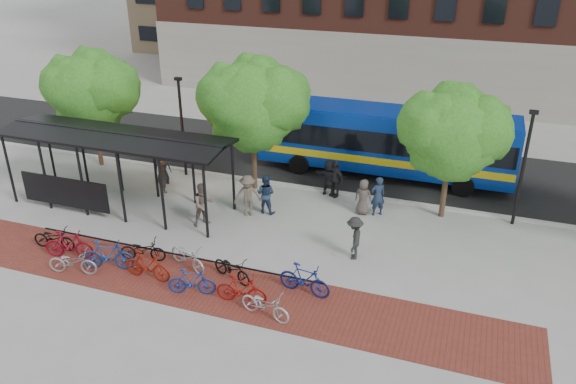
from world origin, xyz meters
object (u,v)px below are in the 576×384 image
(bike_1, at_px, (69,245))
(pedestrian_6, at_px, (363,197))
(bike_11, at_px, (304,279))
(pedestrian_8, at_px, (203,204))
(tree_c, at_px, (455,130))
(lamp_post_left, at_px, (182,124))
(bus_shelter, at_px, (113,144))
(bike_4, at_px, (143,250))
(bike_5, at_px, (147,266))
(bike_6, at_px, (187,256))
(pedestrian_3, at_px, (248,196))
(pedestrian_9, at_px, (354,238))
(pedestrian_2, at_px, (266,194))
(lamp_post_right, at_px, (523,166))
(pedestrian_0, at_px, (162,167))
(bike_0, at_px, (54,238))
(bike_9, at_px, (241,290))
(bike_3, at_px, (108,255))
(pedestrian_5, at_px, (329,178))
(pedestrian_4, at_px, (335,179))
(bike_7, at_px, (191,282))
(bike_2, at_px, (73,262))
(bus, at_px, (385,138))
(tree_b, at_px, (255,100))
(bike_8, at_px, (232,268))
(pedestrian_7, at_px, (378,196))
(bike_10, at_px, (265,305))
(tree_a, at_px, (92,88))

(bike_1, height_order, pedestrian_6, pedestrian_6)
(bike_11, xyz_separation_m, pedestrian_8, (-5.63, 3.37, 0.38))
(tree_c, relative_size, lamp_post_left, 1.16)
(bus_shelter, distance_m, pedestrian_6, 11.33)
(bus_shelter, bearing_deg, bike_1, -80.28)
(bike_4, xyz_separation_m, bike_5, (0.86, -1.03, 0.10))
(lamp_post_left, height_order, bike_6, lamp_post_left)
(pedestrian_3, relative_size, pedestrian_9, 1.09)
(bike_6, xyz_separation_m, pedestrian_2, (1.13, 5.22, 0.41))
(lamp_post_right, relative_size, pedestrian_0, 3.03)
(bike_0, distance_m, bike_9, 8.54)
(tree_c, bearing_deg, bike_3, -143.41)
(pedestrian_5, bearing_deg, pedestrian_4, -178.62)
(lamp_post_left, xyz_separation_m, bike_6, (4.34, -7.77, -2.24))
(bike_11, relative_size, pedestrian_4, 1.08)
(bike_7, bearing_deg, bike_11, -85.62)
(bike_2, height_order, pedestrian_2, pedestrian_2)
(bike_3, bearing_deg, pedestrian_6, -63.54)
(tree_c, bearing_deg, pedestrian_4, 176.11)
(bus, height_order, bike_11, bus)
(bike_3, height_order, bike_7, bike_3)
(bike_6, bearing_deg, pedestrian_3, 17.67)
(pedestrian_4, distance_m, pedestrian_9, 5.52)
(pedestrian_0, distance_m, pedestrian_4, 8.62)
(tree_b, xyz_separation_m, pedestrian_2, (1.38, -2.30, -3.54))
(tree_c, xyz_separation_m, bike_11, (-4.08, -7.62, -3.47))
(tree_c, height_order, bike_3, tree_c)
(bike_8, relative_size, pedestrian_9, 1.02)
(bus_shelter, relative_size, pedestrian_2, 5.77)
(tree_b, xyz_separation_m, bike_2, (-3.61, -9.26, -3.97))
(bike_4, xyz_separation_m, pedestrian_0, (-3.01, 6.58, 0.37))
(bus_shelter, height_order, pedestrian_7, bus_shelter)
(lamp_post_right, bearing_deg, bus, 151.35)
(pedestrian_2, bearing_deg, bike_6, 81.07)
(bike_10, height_order, pedestrian_4, pedestrian_4)
(bike_1, bearing_deg, pedestrian_5, -54.90)
(bike_7, relative_size, pedestrian_9, 0.97)
(bus, distance_m, bike_9, 12.91)
(tree_a, height_order, bike_10, tree_a)
(tree_b, bearing_deg, lamp_post_left, 176.50)
(pedestrian_0, xyz_separation_m, pedestrian_3, (5.38, -1.78, 0.12))
(pedestrian_9, bearing_deg, pedestrian_8, -102.96)
(bike_9, bearing_deg, pedestrian_7, -25.62)
(bike_8, distance_m, pedestrian_0, 9.50)
(bike_3, xyz_separation_m, pedestrian_7, (8.70, 7.68, 0.33))
(bike_9, bearing_deg, bike_1, 82.28)
(pedestrian_0, bearing_deg, bus, -26.06)
(bike_1, height_order, pedestrian_5, pedestrian_5)
(bike_9, distance_m, pedestrian_9, 5.08)
(bike_5, height_order, bike_11, bike_11)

